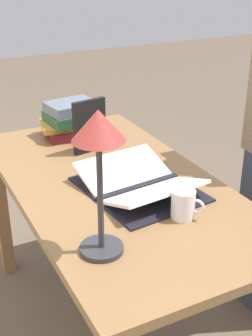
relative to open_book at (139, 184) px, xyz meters
The scene contains 7 objects.
ground_plane 0.80m from the open_book, 26.86° to the left, with size 12.00×12.00×0.00m, color brown.
reading_desk 0.17m from the open_book, 26.86° to the left, with size 1.43×0.75×0.77m.
open_book is the anchor object (origin of this frame).
book_stack_tall 0.64m from the open_book, ahead, with size 0.23×0.32×0.17m.
book_standing_upright 0.43m from the open_book, ahead, with size 0.05×0.16×0.24m.
reading_lamp 0.52m from the open_book, 135.87° to the left, with size 0.15×0.15×0.44m.
coffee_mug 0.25m from the open_book, behind, with size 0.10×0.09×0.10m.
Camera 1 is at (-1.47, 0.69, 1.60)m, focal length 50.00 mm.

